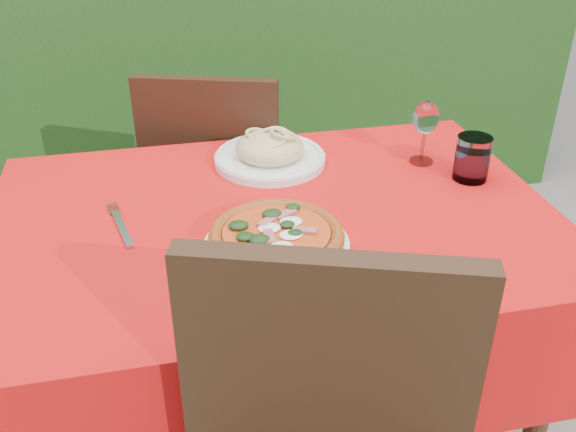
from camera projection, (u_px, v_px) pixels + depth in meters
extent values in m
cube|color=black|center=(202.00, 23.00, 2.71)|extent=(3.20, 0.55, 1.60)
cube|color=#432515|center=(275.00, 224.00, 1.45)|extent=(1.20, 0.80, 0.04)
cylinder|color=#432515|center=(540.00, 413.00, 1.45)|extent=(0.05, 0.05, 0.70)
cylinder|color=#432515|center=(67.00, 296.00, 1.82)|extent=(0.05, 0.05, 0.70)
cylinder|color=#432515|center=(422.00, 251.00, 2.02)|extent=(0.05, 0.05, 0.70)
cube|color=red|center=(275.00, 272.00, 1.52)|extent=(1.26, 0.86, 0.32)
cube|color=black|center=(326.00, 390.00, 0.98)|extent=(0.44, 0.19, 0.49)
cube|color=black|center=(224.00, 196.00, 2.15)|extent=(0.52, 0.52, 0.04)
cube|color=black|center=(208.00, 153.00, 1.86)|extent=(0.40, 0.16, 0.45)
cylinder|color=black|center=(282.00, 230.00, 2.40)|extent=(0.04, 0.04, 0.42)
cylinder|color=black|center=(190.00, 225.00, 2.43)|extent=(0.04, 0.04, 0.42)
cylinder|color=black|center=(271.00, 286.00, 2.10)|extent=(0.04, 0.04, 0.42)
cylinder|color=black|center=(166.00, 280.00, 2.13)|extent=(0.04, 0.04, 0.42)
cylinder|color=white|center=(277.00, 246.00, 1.31)|extent=(0.30, 0.30, 0.02)
cylinder|color=#AF4E18|center=(277.00, 238.00, 1.30)|extent=(0.34, 0.34, 0.02)
cylinder|color=#A82A0A|center=(277.00, 233.00, 1.29)|extent=(0.27, 0.27, 0.01)
cylinder|color=silver|center=(270.00, 159.00, 1.66)|extent=(0.29, 0.29, 0.02)
ellipsoid|color=#D1B882|center=(270.00, 148.00, 1.64)|extent=(0.18, 0.18, 0.08)
cylinder|color=silver|center=(472.00, 158.00, 1.56)|extent=(0.08, 0.08, 0.11)
cylinder|color=#9FC4D8|center=(471.00, 164.00, 1.57)|extent=(0.07, 0.07, 0.08)
cylinder|color=silver|center=(421.00, 161.00, 1.66)|extent=(0.06, 0.06, 0.01)
cylinder|color=silver|center=(423.00, 145.00, 1.64)|extent=(0.01, 0.01, 0.08)
ellipsoid|color=silver|center=(426.00, 118.00, 1.60)|extent=(0.07, 0.07, 0.08)
cube|color=silver|center=(122.00, 229.00, 1.37)|extent=(0.07, 0.22, 0.01)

